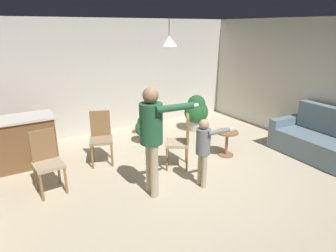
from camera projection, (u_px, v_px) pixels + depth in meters
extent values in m
plane|color=beige|center=(193.00, 179.00, 5.06)|extent=(7.68, 7.68, 0.00)
cube|color=beige|center=(119.00, 76.00, 7.22)|extent=(6.40, 0.10, 2.70)
cube|color=beige|center=(317.00, 84.00, 6.19)|extent=(0.10, 6.40, 2.70)
cube|color=slate|center=(317.00, 147.00, 5.83)|extent=(0.90, 1.47, 0.45)
cube|color=slate|center=(332.00, 121.00, 5.82)|extent=(0.25, 1.45, 0.55)
cube|color=slate|center=(285.00, 131.00, 6.47)|extent=(0.86, 0.21, 0.63)
cylinder|color=olive|center=(293.00, 140.00, 6.71)|extent=(0.05, 0.05, 0.06)
cylinder|color=olive|center=(273.00, 146.00, 6.41)|extent=(0.05, 0.05, 0.06)
cube|color=brown|center=(20.00, 143.00, 5.41)|extent=(1.20, 0.60, 0.91)
cube|color=beige|center=(16.00, 119.00, 5.25)|extent=(1.26, 0.66, 0.04)
cylinder|color=olive|center=(227.00, 132.00, 5.84)|extent=(0.44, 0.44, 0.03)
cylinder|color=olive|center=(226.00, 144.00, 5.92)|extent=(0.06, 0.06, 0.49)
cylinder|color=olive|center=(226.00, 155.00, 6.00)|extent=(0.31, 0.31, 0.03)
cylinder|color=tan|center=(150.00, 166.00, 4.57)|extent=(0.13, 0.13, 0.86)
cylinder|color=tan|center=(154.00, 171.00, 4.42)|extent=(0.13, 0.13, 0.86)
cylinder|color=#265938|center=(151.00, 124.00, 4.26)|extent=(0.34, 0.34, 0.61)
sphere|color=#9E7556|center=(151.00, 95.00, 4.12)|extent=(0.23, 0.23, 0.23)
cylinder|color=#265938|center=(146.00, 122.00, 4.44)|extent=(0.10, 0.10, 0.57)
cylinder|color=#265938|center=(175.00, 108.00, 4.13)|extent=(0.58, 0.16, 0.10)
cube|color=white|center=(194.00, 105.00, 4.26)|extent=(0.13, 0.05, 0.04)
cylinder|color=tan|center=(200.00, 168.00, 4.82)|extent=(0.09, 0.09, 0.58)
cylinder|color=tan|center=(204.00, 171.00, 4.71)|extent=(0.09, 0.09, 0.58)
cylinder|color=slate|center=(203.00, 141.00, 4.61)|extent=(0.23, 0.23, 0.41)
sphere|color=tan|center=(204.00, 124.00, 4.51)|extent=(0.16, 0.16, 0.16)
cylinder|color=slate|center=(199.00, 140.00, 4.72)|extent=(0.07, 0.07, 0.39)
cylinder|color=slate|center=(219.00, 132.00, 4.52)|extent=(0.39, 0.09, 0.07)
cube|color=white|center=(231.00, 129.00, 4.62)|extent=(0.13, 0.04, 0.04)
cylinder|color=olive|center=(59.00, 172.00, 4.84)|extent=(0.04, 0.04, 0.45)
cylinder|color=olive|center=(36.00, 178.00, 4.63)|extent=(0.04, 0.04, 0.45)
cylinder|color=olive|center=(66.00, 181.00, 4.56)|extent=(0.04, 0.04, 0.45)
cylinder|color=olive|center=(42.00, 188.00, 4.36)|extent=(0.04, 0.04, 0.45)
cube|color=tan|center=(49.00, 165.00, 4.52)|extent=(0.46, 0.46, 0.05)
cube|color=olive|center=(43.00, 145.00, 4.57)|extent=(0.38, 0.07, 0.50)
cylinder|color=olive|center=(111.00, 148.00, 5.79)|extent=(0.04, 0.04, 0.45)
cylinder|color=olive|center=(93.00, 150.00, 5.72)|extent=(0.04, 0.04, 0.45)
cylinder|color=olive|center=(112.00, 155.00, 5.45)|extent=(0.04, 0.04, 0.45)
cylinder|color=olive|center=(92.00, 157.00, 5.38)|extent=(0.04, 0.04, 0.45)
cube|color=#997F60|center=(101.00, 140.00, 5.50)|extent=(0.53, 0.53, 0.05)
cube|color=olive|center=(100.00, 123.00, 5.59)|extent=(0.37, 0.16, 0.50)
cylinder|color=olive|center=(187.00, 160.00, 5.28)|extent=(0.04, 0.04, 0.45)
cylinder|color=olive|center=(186.00, 152.00, 5.62)|extent=(0.04, 0.04, 0.45)
cylinder|color=olive|center=(167.00, 159.00, 5.29)|extent=(0.04, 0.04, 0.45)
cylinder|color=olive|center=(168.00, 151.00, 5.63)|extent=(0.04, 0.04, 0.45)
cube|color=tan|center=(177.00, 143.00, 5.37)|extent=(0.58, 0.58, 0.05)
cube|color=olive|center=(188.00, 129.00, 5.28)|extent=(0.24, 0.34, 0.50)
cylinder|color=brown|center=(145.00, 139.00, 6.63)|extent=(0.25, 0.25, 0.20)
sphere|color=#2D6B33|center=(145.00, 128.00, 6.55)|extent=(0.43, 0.43, 0.43)
sphere|color=#2D6B33|center=(144.00, 122.00, 6.50)|extent=(0.32, 0.32, 0.32)
cylinder|color=#B7B2AD|center=(196.00, 125.00, 7.41)|extent=(0.35, 0.35, 0.27)
sphere|color=#235B2D|center=(196.00, 112.00, 7.30)|extent=(0.60, 0.60, 0.60)
sphere|color=#235B2D|center=(196.00, 104.00, 7.23)|extent=(0.45, 0.45, 0.45)
cube|color=white|center=(226.00, 131.00, 5.82)|extent=(0.04, 0.13, 0.04)
cone|color=silver|center=(169.00, 41.00, 5.54)|extent=(0.32, 0.32, 0.20)
cylinder|color=black|center=(169.00, 26.00, 5.46)|extent=(0.01, 0.01, 0.36)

